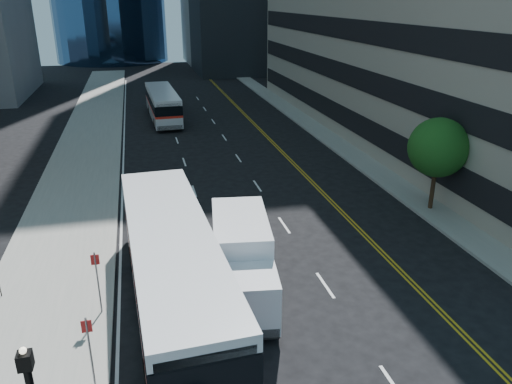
# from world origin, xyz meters

# --- Properties ---
(ground) EXTENTS (160.00, 160.00, 0.00)m
(ground) POSITION_xyz_m (0.00, 0.00, 0.00)
(ground) COLOR black
(ground) RESTS_ON ground
(sidewalk_west) EXTENTS (5.00, 90.00, 0.15)m
(sidewalk_west) POSITION_xyz_m (-10.50, 25.00, 0.07)
(sidewalk_west) COLOR gray
(sidewalk_west) RESTS_ON ground
(sidewalk_east) EXTENTS (2.00, 90.00, 0.15)m
(sidewalk_east) POSITION_xyz_m (9.00, 25.00, 0.07)
(sidewalk_east) COLOR gray
(sidewalk_east) RESTS_ON ground
(street_tree) EXTENTS (3.20, 3.20, 5.10)m
(street_tree) POSITION_xyz_m (9.00, 8.00, 3.64)
(street_tree) COLOR #332114
(street_tree) RESTS_ON sidewalk_east
(bus_front) EXTENTS (3.57, 13.35, 3.41)m
(bus_front) POSITION_xyz_m (-5.68, 1.66, 1.86)
(bus_front) COLOR silver
(bus_front) RESTS_ON ground
(bus_rear) EXTENTS (2.86, 11.11, 2.84)m
(bus_rear) POSITION_xyz_m (-4.09, 33.89, 1.55)
(bus_rear) COLOR silver
(bus_rear) RESTS_ON ground
(box_truck) EXTENTS (2.98, 6.53, 3.01)m
(box_truck) POSITION_xyz_m (-2.98, 2.10, 1.59)
(box_truck) COLOR white
(box_truck) RESTS_ON ground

